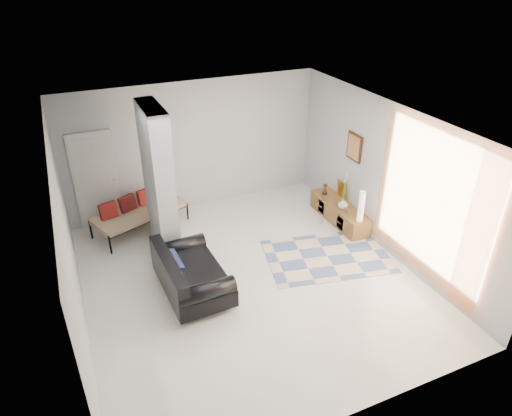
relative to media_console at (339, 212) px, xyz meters
name	(u,v)px	position (x,y,z in m)	size (l,w,h in m)	color
floor	(250,278)	(-2.52, -1.07, -0.21)	(6.00, 6.00, 0.00)	beige
ceiling	(249,126)	(-2.52, -1.07, 2.59)	(6.00, 6.00, 0.00)	white
wall_back	(194,146)	(-2.52, 1.93, 1.19)	(6.00, 6.00, 0.00)	#B4B7B9
wall_front	(358,333)	(-2.52, -4.07, 1.19)	(6.00, 6.00, 0.00)	#B4B7B9
wall_left	(69,248)	(-5.27, -1.07, 1.19)	(6.00, 6.00, 0.00)	#B4B7B9
wall_right	(388,179)	(0.23, -1.07, 1.19)	(6.00, 6.00, 0.00)	#B4B7B9
partition_column	(159,182)	(-3.62, 0.53, 1.19)	(0.35, 1.20, 2.80)	#9FA4A6
hallway_door	(96,180)	(-4.62, 1.89, 0.81)	(0.85, 0.06, 2.04)	silver
curtain	(430,206)	(0.15, -2.22, 1.24)	(2.55, 2.55, 0.00)	orange
wall_art	(354,147)	(0.20, 0.00, 1.44)	(0.04, 0.45, 0.55)	#3D2110
media_console	(339,212)	(0.00, 0.00, 0.00)	(0.45, 1.67, 0.80)	brown
loveseat	(189,275)	(-3.59, -0.99, 0.15)	(1.03, 1.68, 0.76)	silver
daybed	(138,211)	(-3.95, 1.39, 0.21)	(2.01, 1.40, 0.77)	black
area_rug	(327,256)	(-0.92, -1.04, -0.20)	(2.27, 1.51, 0.01)	beige
cylinder_lamp	(361,206)	(-0.02, -0.72, 0.51)	(0.12, 0.12, 0.64)	silver
bronze_figurine	(325,189)	(-0.05, 0.54, 0.32)	(0.12, 0.12, 0.25)	black
vase	(343,204)	(-0.05, -0.16, 0.30)	(0.21, 0.21, 0.22)	silver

